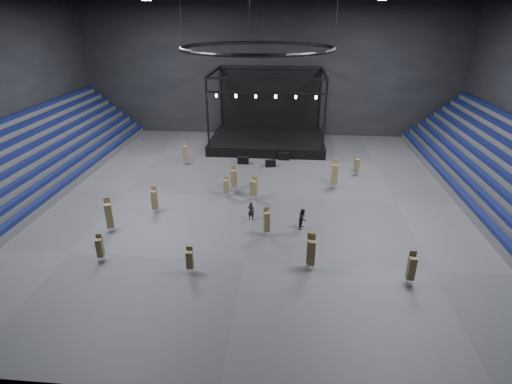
# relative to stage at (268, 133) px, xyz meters

# --- Properties ---
(floor) EXTENTS (50.00, 50.00, 0.00)m
(floor) POSITION_rel_stage_xyz_m (-0.00, -16.24, -1.45)
(floor) COLOR #454447
(floor) RESTS_ON ground
(wall_back) EXTENTS (50.00, 0.20, 18.00)m
(wall_back) POSITION_rel_stage_xyz_m (-0.00, 4.76, 7.55)
(wall_back) COLOR black
(wall_back) RESTS_ON ground
(wall_front) EXTENTS (50.00, 0.20, 18.00)m
(wall_front) POSITION_rel_stage_xyz_m (-0.00, -37.24, 7.55)
(wall_front) COLOR black
(wall_front) RESTS_ON ground
(bleachers_left) EXTENTS (7.20, 40.00, 6.40)m
(bleachers_left) POSITION_rel_stage_xyz_m (-22.94, -16.24, 0.28)
(bleachers_left) COLOR #4D4D50
(bleachers_left) RESTS_ON floor
(stage) EXTENTS (14.00, 10.00, 9.20)m
(stage) POSITION_rel_stage_xyz_m (0.00, 0.00, 0.00)
(stage) COLOR black
(stage) RESTS_ON floor
(truss_ring) EXTENTS (12.30, 12.30, 5.15)m
(truss_ring) POSITION_rel_stage_xyz_m (-0.00, -16.24, 11.55)
(truss_ring) COLOR black
(truss_ring) RESTS_ON ceiling
(flight_case_left) EXTENTS (1.21, 0.63, 0.80)m
(flight_case_left) POSITION_rel_stage_xyz_m (-2.32, -7.56, -1.05)
(flight_case_left) COLOR black
(flight_case_left) RESTS_ON floor
(flight_case_mid) EXTENTS (1.21, 0.82, 0.74)m
(flight_case_mid) POSITION_rel_stage_xyz_m (0.79, -8.22, -1.08)
(flight_case_mid) COLOR black
(flight_case_mid) RESTS_ON floor
(flight_case_right) EXTENTS (1.39, 0.76, 0.90)m
(flight_case_right) POSITION_rel_stage_xyz_m (2.19, -5.82, -1.00)
(flight_case_right) COLOR black
(flight_case_right) RESTS_ON floor
(chair_stack_0) EXTENTS (0.50, 0.50, 2.11)m
(chair_stack_0) POSITION_rel_stage_xyz_m (9.84, -9.98, -0.34)
(chair_stack_0) COLOR silver
(chair_stack_0) RESTS_ON floor
(chair_stack_1) EXTENTS (0.64, 0.64, 2.95)m
(chair_stack_1) POSITION_rel_stage_xyz_m (7.20, -13.59, 0.05)
(chair_stack_1) COLOR silver
(chair_stack_1) RESTS_ON floor
(chair_stack_2) EXTENTS (0.64, 0.64, 2.85)m
(chair_stack_2) POSITION_rel_stage_xyz_m (-10.79, -23.53, -0.01)
(chair_stack_2) COLOR silver
(chair_stack_2) RESTS_ON floor
(chair_stack_3) EXTENTS (0.53, 0.53, 2.32)m
(chair_stack_3) POSITION_rel_stage_xyz_m (1.28, -23.02, -0.26)
(chair_stack_3) COLOR silver
(chair_stack_3) RESTS_ON floor
(chair_stack_4) EXTENTS (0.49, 0.49, 2.57)m
(chair_stack_4) POSITION_rel_stage_xyz_m (4.40, -27.01, -0.13)
(chair_stack_4) COLOR silver
(chair_stack_4) RESTS_ON floor
(chair_stack_5) EXTENTS (0.63, 0.63, 2.20)m
(chair_stack_5) POSITION_rel_stage_xyz_m (-0.29, -16.80, -0.27)
(chair_stack_5) COLOR silver
(chair_stack_5) RESTS_ON floor
(chair_stack_6) EXTENTS (0.47, 0.47, 1.87)m
(chair_stack_6) POSITION_rel_stage_xyz_m (-3.40, -28.22, -0.44)
(chair_stack_6) COLOR silver
(chair_stack_6) RESTS_ON floor
(chair_stack_7) EXTENTS (0.46, 0.46, 2.55)m
(chair_stack_7) POSITION_rel_stage_xyz_m (4.47, -27.15, -0.15)
(chair_stack_7) COLOR silver
(chair_stack_7) RESTS_ON floor
(chair_stack_8) EXTENTS (0.46, 0.46, 2.40)m
(chair_stack_8) POSITION_rel_stage_xyz_m (-8.36, -20.11, -0.22)
(chair_stack_8) COLOR silver
(chair_stack_8) RESTS_ON floor
(chair_stack_9) EXTENTS (0.58, 0.58, 2.50)m
(chair_stack_9) POSITION_rel_stage_xyz_m (-8.71, -8.23, -0.18)
(chair_stack_9) COLOR silver
(chair_stack_9) RESTS_ON floor
(chair_stack_10) EXTENTS (0.66, 0.66, 2.50)m
(chair_stack_10) POSITION_rel_stage_xyz_m (-2.33, -15.03, -0.14)
(chair_stack_10) COLOR silver
(chair_stack_10) RESTS_ON floor
(chair_stack_11) EXTENTS (0.46, 0.46, 1.95)m
(chair_stack_11) POSITION_rel_stage_xyz_m (-2.86, -16.41, -0.41)
(chair_stack_11) COLOR silver
(chair_stack_11) RESTS_ON floor
(chair_stack_12) EXTENTS (0.45, 0.45, 2.01)m
(chair_stack_12) POSITION_rel_stage_xyz_m (-9.80, -27.43, -0.40)
(chair_stack_12) COLOR silver
(chair_stack_12) RESTS_ON floor
(chair_stack_13) EXTENTS (0.45, 0.45, 2.32)m
(chair_stack_13) POSITION_rel_stage_xyz_m (10.58, -28.22, -0.25)
(chair_stack_13) COLOR silver
(chair_stack_13) RESTS_ON floor
(man_center) EXTENTS (0.65, 0.51, 1.58)m
(man_center) POSITION_rel_stage_xyz_m (-0.14, -20.66, -0.66)
(man_center) COLOR black
(man_center) RESTS_ON floor
(crew_member) EXTENTS (0.88, 0.99, 1.69)m
(crew_member) POSITION_rel_stage_xyz_m (4.04, -21.72, -0.61)
(crew_member) COLOR black
(crew_member) RESTS_ON floor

